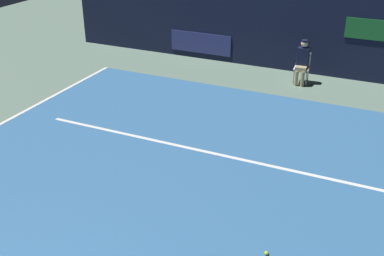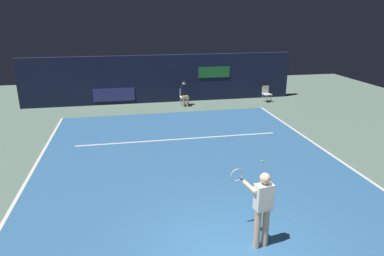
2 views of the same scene
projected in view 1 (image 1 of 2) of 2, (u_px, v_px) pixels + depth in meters
name	position (u px, v px, depth m)	size (l,w,h in m)	color
ground_plane	(153.00, 200.00, 8.98)	(29.94, 29.94, 0.00)	slate
court_surface	(153.00, 199.00, 8.97)	(10.10, 11.90, 0.01)	#336699
line_service	(198.00, 150.00, 10.67)	(7.88, 0.10, 0.01)	white
back_wall	(278.00, 28.00, 15.18)	(14.85, 0.33, 2.60)	#141933
line_judge_on_chair	(302.00, 61.00, 14.14)	(0.46, 0.55, 1.32)	white
tennis_ball	(266.00, 253.00, 7.58)	(0.07, 0.07, 0.07)	#CCE033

